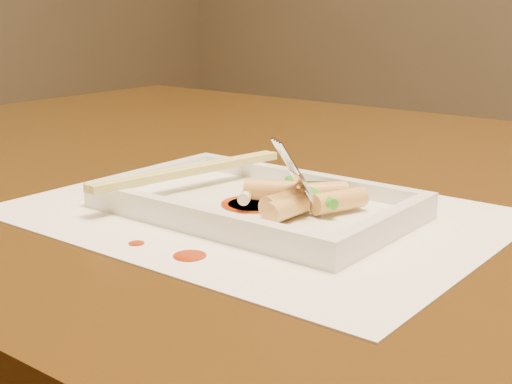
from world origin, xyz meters
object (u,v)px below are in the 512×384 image
Objects in this scene: plate_base at (256,208)px; fork at (340,124)px; chopstick_a at (186,170)px; table at (310,255)px; placemat at (256,213)px.

fork is (0.07, 0.02, 0.08)m from plate_base.
plate_base is at bearing 0.00° from chopstick_a.
fork is at bearing -50.36° from table.
chopstick_a reaches higher than table.
table is 0.21m from plate_base.
plate_base is at bearing -165.58° from fork.
table is 0.27m from fork.
placemat is 0.00m from plate_base.
chopstick_a is at bearing 180.00° from plate_base.
plate_base is 1.27× the size of chopstick_a.
placemat is 0.09m from chopstick_a.
fork is at bearing 6.75° from chopstick_a.
chopstick_a is (-0.02, -0.17, 0.13)m from table.
placemat is at bearing 0.00° from plate_base.
plate_base reaches higher than placemat.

